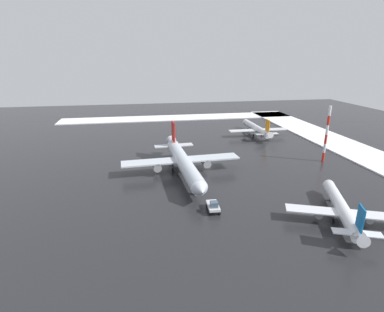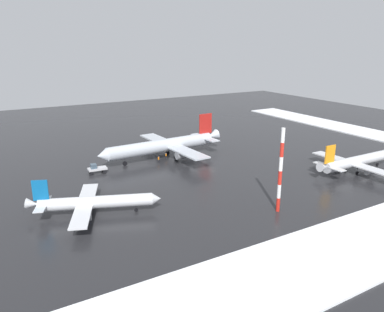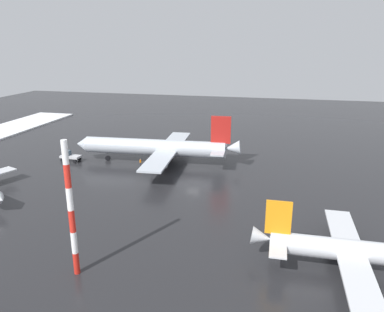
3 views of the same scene
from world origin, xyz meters
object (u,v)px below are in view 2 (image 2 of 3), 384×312
Objects in this scene: airplane_foreground_jet at (357,161)px; airplane_distant_tail at (93,202)px; airplane_parked_starboard at (165,145)px; pushback_tug at (96,168)px; antenna_mast at (280,171)px; ground_crew_near_tug at (159,159)px; ground_crew_by_nose_gear at (166,156)px.

airplane_distant_tail is (-64.67, 8.43, -0.28)m from airplane_foreground_jet.
airplane_parked_starboard is 8.12× the size of pushback_tug.
pushback_tug is 0.29× the size of antenna_mast.
airplane_parked_starboard is 5.16m from ground_crew_near_tug.
antenna_mast is (6.85, -39.72, 7.28)m from ground_crew_near_tug.
airplane_parked_starboard is at bearing 24.94° from ground_crew_by_nose_gear.
ground_crew_near_tug is (-40.19, 31.81, -1.76)m from airplane_foreground_jet.
airplane_distant_tail is 5.10× the size of pushback_tug.
ground_crew_by_nose_gear is (20.50, 2.24, -0.31)m from pushback_tug.
airplane_distant_tail is at bearing 152.45° from antenna_mast.
antenna_mast is at bearing -166.82° from airplane_foreground_jet.
airplane_parked_starboard is 1.38× the size of airplane_foreground_jet.
ground_crew_by_nose_gear is (-36.95, 33.81, -1.76)m from airplane_foreground_jet.
airplane_parked_starboard is 50.67m from airplane_foreground_jet.
pushback_tug is at bearing 5.25° from airplane_parked_starboard.
airplane_parked_starboard is at bearing 94.82° from antenna_mast.
ground_crew_by_nose_gear and ground_crew_near_tug have the same top height.
airplane_distant_tail is 33.89m from ground_crew_near_tug.
airplane_foreground_jet reaches higher than airplane_distant_tail.
airplane_distant_tail is 24.27m from pushback_tug.
airplane_distant_tail reaches higher than ground_crew_near_tug.
ground_crew_near_tug is (17.25, 0.24, -0.31)m from pushback_tug.
airplane_parked_starboard is 22.36× the size of ground_crew_by_nose_gear.
airplane_parked_starboard is 22.36× the size of ground_crew_near_tug.
airplane_foreground_jet is 5.90× the size of pushback_tug.
airplane_distant_tail is (-27.74, -26.25, -1.30)m from airplane_parked_starboard.
airplane_foreground_jet is 1.68× the size of antenna_mast.
ground_crew_near_tug is at bearing 147.37° from ground_crew_by_nose_gear.
ground_crew_by_nose_gear is (27.73, 25.38, -1.48)m from airplane_distant_tail.
antenna_mast reaches higher than ground_crew_by_nose_gear.
airplane_foreground_jet is at bearing 122.26° from ground_crew_near_tug.
ground_crew_near_tug is (-3.26, -2.87, -2.78)m from airplane_parked_starboard.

